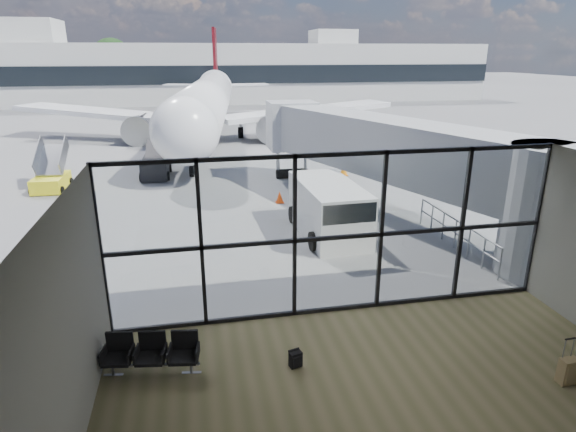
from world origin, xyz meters
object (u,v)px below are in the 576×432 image
object	(u,v)px
seating_row	(152,351)
service_van	(329,209)
backpack	(296,359)
airliner	(207,102)
mobile_stairs	(51,180)
belt_loader	(156,166)
suitcase	(568,371)

from	to	relation	value
seating_row	service_van	xyz separation A→B (m)	(6.29, 7.54, 0.54)
backpack	airliner	bearing A→B (deg)	75.51
backpack	mobile_stairs	xyz separation A→B (m)	(-9.35, 17.32, 0.30)
seating_row	belt_loader	distance (m)	18.74
service_van	airliner	bearing A→B (deg)	96.42
airliner	seating_row	bearing A→B (deg)	-88.38
seating_row	airliner	world-z (taller)	airliner
seating_row	belt_loader	size ratio (longest dim) A/B	0.52
belt_loader	mobile_stairs	bearing A→B (deg)	-158.36
suitcase	backpack	bearing A→B (deg)	159.98
suitcase	mobile_stairs	distance (m)	24.28
belt_loader	seating_row	bearing A→B (deg)	-85.43
service_van	mobile_stairs	distance (m)	15.53
backpack	service_van	distance (m)	8.66
suitcase	mobile_stairs	size ratio (longest dim) A/B	0.35
backpack	suitcase	world-z (taller)	suitcase
backpack	airliner	distance (m)	32.76
service_van	belt_loader	size ratio (longest dim) A/B	1.19
backpack	service_van	size ratio (longest dim) A/B	0.09
airliner	belt_loader	world-z (taller)	airliner
belt_loader	suitcase	bearing A→B (deg)	-63.22
suitcase	service_van	xyz separation A→B (m)	(-2.57, 9.79, 0.74)
seating_row	suitcase	size ratio (longest dim) A/B	1.99
seating_row	backpack	distance (m)	3.25
service_van	mobile_stairs	bearing A→B (deg)	141.40
seating_row	mobile_stairs	size ratio (longest dim) A/B	0.70
seating_row	backpack	xyz separation A→B (m)	(3.20, -0.49, -0.32)
airliner	mobile_stairs	world-z (taller)	airliner
seating_row	suitcase	distance (m)	9.15
suitcase	belt_loader	distance (m)	23.14
mobile_stairs	suitcase	bearing A→B (deg)	-49.70
service_van	belt_loader	distance (m)	13.31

